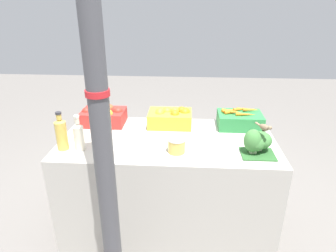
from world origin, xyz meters
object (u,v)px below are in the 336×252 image
carrot_crate (240,120)px  juice_bottle_cloudy (79,136)px  support_pole (98,97)px  pickle_jar (177,145)px  broccoli_pile (257,142)px  juice_bottle_golden (61,134)px  orange_crate (170,117)px  sparrow_bird (265,127)px  apple_crate (105,116)px

carrot_crate → juice_bottle_cloudy: bearing=-158.0°
support_pole → juice_bottle_cloudy: size_ratio=10.68×
juice_bottle_cloudy → pickle_jar: 0.66m
broccoli_pile → juice_bottle_cloudy: bearing=-178.7°
juice_bottle_golden → juice_bottle_cloudy: 0.12m
juice_bottle_golden → orange_crate: bearing=33.1°
juice_bottle_golden → sparrow_bird: 1.34m
support_pole → pickle_jar: (0.35, 0.50, -0.49)m
orange_crate → support_pole: bearing=-106.2°
carrot_crate → sparrow_bird: sparrow_bird is taller
juice_bottle_cloudy → orange_crate: bearing=38.0°
carrot_crate → sparrow_bird: size_ratio=2.97×
broccoli_pile → juice_bottle_golden: (-1.31, -0.03, 0.03)m
orange_crate → apple_crate: bearing=180.0°
orange_crate → carrot_crate: orange_crate is taller
support_pole → carrot_crate: bearing=49.1°
carrot_crate → broccoli_pile: bearing=-84.3°
broccoli_pile → support_pole: bearing=-149.2°
sparrow_bird → juice_bottle_golden: bearing=-126.8°
broccoli_pile → pickle_jar: 0.53m
orange_crate → juice_bottle_golden: 0.85m
carrot_crate → juice_bottle_golden: size_ratio=1.27×
juice_bottle_golden → sparrow_bird: (1.34, -0.01, 0.09)m
orange_crate → juice_bottle_golden: bearing=-146.9°
juice_bottle_cloudy → juice_bottle_golden: bearing=-180.0°
support_pole → broccoli_pile: bearing=30.8°
apple_crate → orange_crate: apple_crate is taller
sparrow_bird → juice_bottle_cloudy: bearing=-126.9°
apple_crate → juice_bottle_golden: juice_bottle_golden is taller
orange_crate → carrot_crate: 0.55m
broccoli_pile → sparrow_bird: (0.03, -0.03, 0.12)m
juice_bottle_golden → apple_crate: bearing=69.8°
broccoli_pile → pickle_jar: broccoli_pile is taller
apple_crate → broccoli_pile: size_ratio=1.57×
broccoli_pile → juice_bottle_cloudy: juice_bottle_cloudy is taller
support_pole → pickle_jar: bearing=55.4°
carrot_crate → pickle_jar: (-0.49, -0.46, -0.01)m
orange_crate → juice_bottle_golden: (-0.71, -0.46, 0.05)m
carrot_crate → pickle_jar: bearing=-136.7°
carrot_crate → juice_bottle_cloudy: 1.23m
apple_crate → pickle_jar: 0.76m
carrot_crate → apple_crate: bearing=-180.0°
support_pole → broccoli_pile: size_ratio=12.10×
orange_crate → juice_bottle_cloudy: juice_bottle_cloudy is taller
orange_crate → broccoli_pile: bearing=-36.2°
broccoli_pile → pickle_jar: bearing=-177.8°
support_pole → juice_bottle_golden: 0.78m
apple_crate → juice_bottle_cloudy: 0.47m
support_pole → apple_crate: (-0.26, 0.96, -0.48)m
juice_bottle_golden → pickle_jar: size_ratio=2.25×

